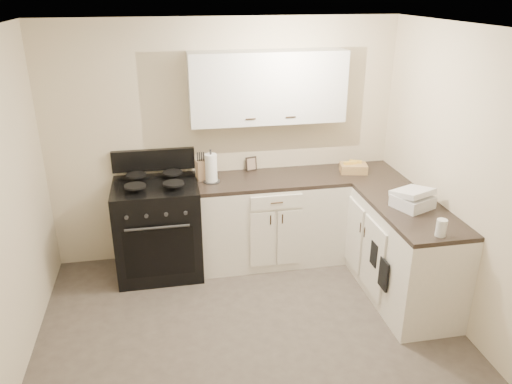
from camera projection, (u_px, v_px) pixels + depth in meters
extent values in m
plane|color=#473F38|center=(257.00, 354.00, 4.04)|extent=(3.60, 3.60, 0.00)
plane|color=white|center=(257.00, 32.00, 3.08)|extent=(3.60, 3.60, 0.00)
plane|color=beige|center=(224.00, 143.00, 5.19)|extent=(3.60, 0.00, 3.60)
plane|color=beige|center=(484.00, 197.00, 3.88)|extent=(0.00, 3.60, 3.60)
cube|color=silver|center=(269.00, 221.00, 5.30)|extent=(1.55, 0.60, 0.90)
cube|color=silver|center=(390.00, 240.00, 4.90)|extent=(0.60, 1.90, 0.90)
cube|color=black|center=(270.00, 180.00, 5.12)|extent=(1.55, 0.60, 0.04)
cube|color=black|center=(395.00, 196.00, 4.72)|extent=(0.60, 1.90, 0.04)
cube|color=silver|center=(268.00, 87.00, 4.91)|extent=(1.55, 0.30, 0.70)
cube|color=black|center=(159.00, 230.00, 5.08)|extent=(0.83, 0.71, 1.01)
cube|color=tan|center=(201.00, 170.00, 5.02)|extent=(0.11, 0.11, 0.21)
cylinder|color=white|center=(211.00, 168.00, 4.96)|extent=(0.12, 0.12, 0.29)
cube|color=black|center=(251.00, 164.00, 5.30)|extent=(0.12, 0.06, 0.15)
cube|color=tan|center=(353.00, 168.00, 5.25)|extent=(0.31, 0.24, 0.09)
cube|color=silver|center=(413.00, 201.00, 4.42)|extent=(0.39, 0.38, 0.11)
cylinder|color=silver|center=(441.00, 228.00, 3.91)|extent=(0.09, 0.09, 0.14)
cube|color=black|center=(384.00, 274.00, 4.33)|extent=(0.02, 0.16, 0.28)
cube|color=black|center=(374.00, 254.00, 4.51)|extent=(0.02, 0.13, 0.23)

